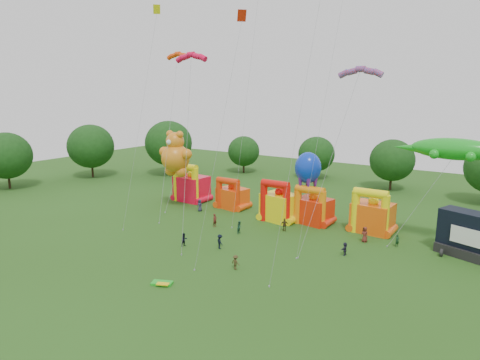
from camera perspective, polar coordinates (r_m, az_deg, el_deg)
The scene contains 24 objects.
ground at distance 42.83m, azimuth -11.77°, elevation -14.03°, with size 160.00×160.00×0.00m, color #264D15.
tree_ring at distance 41.74m, azimuth -12.67°, elevation -5.53°, with size 122.79×124.89×12.07m.
bouncy_castle_0 at distance 73.35m, azimuth -6.61°, elevation -0.84°, with size 5.38×4.40×6.60m.
bouncy_castle_1 at distance 68.43m, azimuth -1.12°, elevation -2.16°, with size 5.09×4.43×5.09m.
bouncy_castle_2 at distance 61.99m, azimuth 5.16°, elevation -3.32°, with size 5.29×4.55×6.15m.
bouncy_castle_3 at distance 61.44m, azimuth 9.67°, elevation -3.77°, with size 5.31×4.56×5.62m.
bouncy_castle_4 at distance 59.46m, azimuth 17.20°, elevation -4.50°, with size 5.26×4.35×6.11m.
stage_trailer at distance 54.81m, azimuth 29.07°, elevation -6.68°, with size 8.67×5.61×5.21m.
teddy_bear_kite at distance 67.78m, azimuth -8.65°, elevation 2.92°, with size 6.30×5.44×12.55m.
gecko_kite at distance 54.79m, azimuth 23.83°, elevation -1.13°, with size 12.38×5.94×13.32m.
octopus_kite at distance 60.46m, azimuth 8.79°, elevation 0.30°, with size 3.66×3.66×10.26m.
parafoil_kites at distance 54.89m, azimuth -3.62°, elevation 4.44°, with size 33.76×16.74×24.95m.
diamond_kites at distance 50.14m, azimuth 0.29°, elevation 9.23°, with size 27.58×20.43×44.47m.
folded_kite_bundle at distance 43.44m, azimuth -10.35°, elevation -13.38°, with size 2.23×1.71×0.31m.
spectator_0 at distance 67.14m, azimuth -5.39°, elevation -3.38°, with size 0.92×0.60×1.89m, color #292B45.
spectator_1 at distance 59.42m, azimuth -3.37°, elevation -5.39°, with size 0.68×0.45×1.86m, color #561E18.
spectator_2 at distance 56.66m, azimuth -0.04°, elevation -6.32°, with size 0.83×0.64×1.70m, color #1C4732.
spectator_3 at distance 51.45m, azimuth -2.70°, elevation -8.20°, with size 1.14×0.66×1.77m, color black.
spectator_4 at distance 57.82m, azimuth 5.97°, elevation -5.97°, with size 1.04×0.43×1.77m, color #42321A.
spectator_5 at distance 50.95m, azimuth 13.80°, elevation -8.89°, with size 1.43×0.46×1.54m, color #262138.
spectator_6 at distance 55.71m, azimuth 16.28°, elevation -6.99°, with size 0.96×0.62×1.96m, color maroon.
spectator_7 at distance 55.41m, azimuth 20.24°, elevation -7.59°, with size 0.56×0.37×1.53m, color #173B1C.
spectator_8 at distance 52.64m, azimuth -7.45°, elevation -7.89°, with size 0.80×0.63×1.65m, color black.
spectator_9 at distance 45.80m, azimuth -0.59°, elevation -10.92°, with size 1.02×0.59×1.58m, color #3D3218.
Camera 1 is at (27.87, -26.74, 18.51)m, focal length 32.00 mm.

